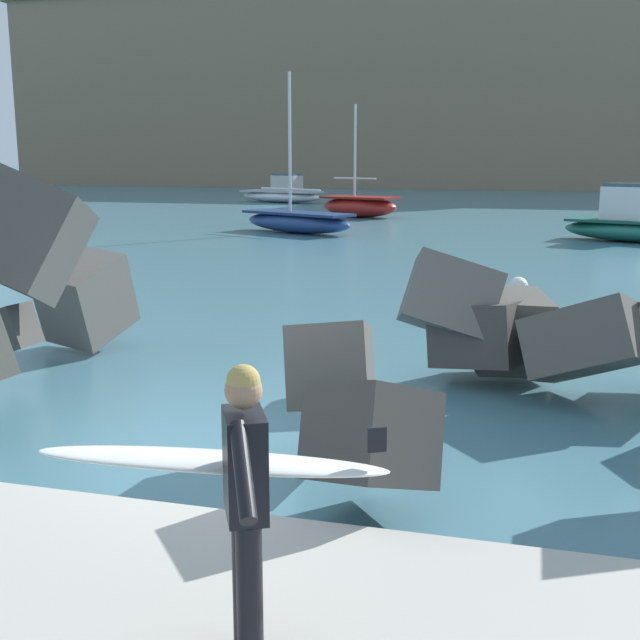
{
  "coord_description": "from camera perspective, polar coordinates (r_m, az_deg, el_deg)",
  "views": [
    {
      "loc": [
        2.91,
        -7.63,
        3.14
      ],
      "look_at": [
        0.7,
        0.5,
        1.4
      ],
      "focal_mm": 45.42,
      "sensor_mm": 36.0,
      "label": 1
    }
  ],
  "objects": [
    {
      "name": "boat_mid_left",
      "position": [
        53.57,
        -2.66,
        8.89
      ],
      "size": [
        6.28,
        3.55,
        1.87
      ],
      "color": "white",
      "rests_on": "ground"
    },
    {
      "name": "breakwater_jetty",
      "position": [
        9.68,
        6.7,
        -1.2
      ],
      "size": [
        31.01,
        6.69,
        3.04
      ],
      "color": "#4C4944",
      "rests_on": "ground"
    },
    {
      "name": "mooring_buoy_middle",
      "position": [
        18.63,
        13.79,
        2.3
      ],
      "size": [
        0.44,
        0.44,
        0.44
      ],
      "color": "silver",
      "rests_on": "ground"
    },
    {
      "name": "boat_near_centre",
      "position": [
        31.64,
        21.09,
        6.34
      ],
      "size": [
        5.31,
        3.47,
        2.09
      ],
      "color": "#1E6656",
      "rests_on": "ground"
    },
    {
      "name": "ground_plane",
      "position": [
        8.75,
        -5.34,
        -9.42
      ],
      "size": [
        400.0,
        400.0,
        0.0
      ],
      "primitive_type": "plane",
      "color": "#42707F"
    },
    {
      "name": "headland_bluff",
      "position": [
        90.25,
        8.83,
        15.61
      ],
      "size": [
        84.91,
        32.51,
        19.13
      ],
      "color": "#847056",
      "rests_on": "ground"
    },
    {
      "name": "boat_far_left",
      "position": [
        41.06,
        2.82,
        8.04
      ],
      "size": [
        4.42,
        3.06,
        5.53
      ],
      "color": "maroon",
      "rests_on": "ground"
    },
    {
      "name": "surfer_with_board",
      "position": [
        4.74,
        -5.83,
        -11.49
      ],
      "size": [
        2.03,
        1.49,
        1.78
      ],
      "color": "black",
      "rests_on": "walkway_path"
    },
    {
      "name": "boat_mid_centre",
      "position": [
        32.82,
        -1.6,
        7.0
      ],
      "size": [
        5.49,
        3.69,
        6.29
      ],
      "color": "navy",
      "rests_on": "ground"
    }
  ]
}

